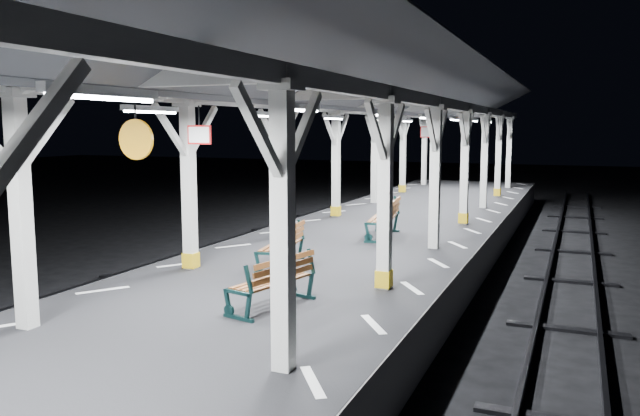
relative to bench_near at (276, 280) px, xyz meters
The scene contains 8 objects.
ground 1.67m from the bench_near, 168.16° to the right, with size 120.00×120.00×0.00m, color black.
platform 1.26m from the bench_near, 168.16° to the right, with size 6.00×50.00×1.00m, color black.
hazard_stripes_left 3.30m from the bench_near, behind, with size 1.00×48.00×0.01m, color silver.
hazard_stripes_right 1.71m from the bench_near, ahead, with size 1.00×48.00×0.01m, color silver.
canopy 3.21m from the bench_near, 167.12° to the right, with size 5.40×49.00×4.65m.
bench_near is the anchor object (origin of this frame).
bench_mid 2.97m from the bench_near, 113.10° to the left, with size 0.82×1.67×0.87m.
bench_far 6.80m from the bench_near, 91.99° to the left, with size 0.95×1.92×1.00m.
Camera 1 is at (5.06, -8.25, 3.79)m, focal length 35.00 mm.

